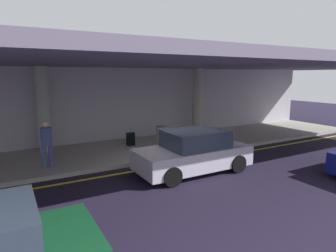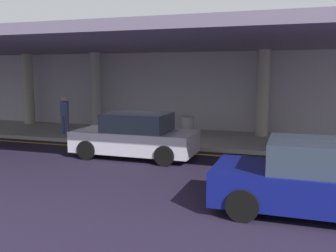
# 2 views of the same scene
# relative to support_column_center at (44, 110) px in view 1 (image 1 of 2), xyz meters

# --- Properties ---
(ground_plane) EXTENTS (60.00, 60.00, 0.00)m
(ground_plane) POSITION_rel_support_column_center_xyz_m (4.00, -4.41, -1.97)
(ground_plane) COLOR #20192D
(sidewalk) EXTENTS (26.00, 4.20, 0.15)m
(sidewalk) POSITION_rel_support_column_center_xyz_m (4.00, -1.31, -1.90)
(sidewalk) COLOR #A7A496
(sidewalk) RESTS_ON ground
(lane_stripe_yellow) EXTENTS (26.00, 0.14, 0.01)m
(lane_stripe_yellow) POSITION_rel_support_column_center_xyz_m (4.00, -3.95, -1.97)
(lane_stripe_yellow) COLOR yellow
(lane_stripe_yellow) RESTS_ON ground
(support_column_center) EXTENTS (0.56, 0.56, 3.65)m
(support_column_center) POSITION_rel_support_column_center_xyz_m (0.00, 0.00, 0.00)
(support_column_center) COLOR #A1A59A
(support_column_center) RESTS_ON sidewalk
(support_column_right_mid) EXTENTS (0.56, 0.56, 3.65)m
(support_column_right_mid) POSITION_rel_support_column_center_xyz_m (8.00, 0.00, 0.00)
(support_column_right_mid) COLOR #ADA494
(support_column_right_mid) RESTS_ON sidewalk
(ceiling_overhang) EXTENTS (28.00, 13.20, 0.30)m
(ceiling_overhang) POSITION_rel_support_column_center_xyz_m (4.00, -1.81, 1.97)
(ceiling_overhang) COLOR slate
(ceiling_overhang) RESTS_ON support_column_far_left
(terminal_back_wall) EXTENTS (26.00, 0.30, 3.80)m
(terminal_back_wall) POSITION_rel_support_column_center_xyz_m (4.00, 0.94, -0.07)
(terminal_back_wall) COLOR #B5AEB8
(terminal_back_wall) RESTS_ON ground
(car_silver) EXTENTS (4.10, 1.92, 1.50)m
(car_silver) POSITION_rel_support_column_center_xyz_m (4.28, -5.03, -1.26)
(car_silver) COLOR #BFB6C7
(car_silver) RESTS_ON ground
(traveler_with_luggage) EXTENTS (0.38, 0.38, 1.68)m
(traveler_with_luggage) POSITION_rel_support_column_center_xyz_m (-0.24, -2.40, -0.86)
(traveler_with_luggage) COLOR #3F5284
(traveler_with_luggage) RESTS_ON sidewalk
(suitcase_upright_primary) EXTENTS (0.36, 0.22, 0.90)m
(suitcase_upright_primary) POSITION_rel_support_column_center_xyz_m (3.60, -0.84, -1.51)
(suitcase_upright_primary) COLOR black
(suitcase_upright_primary) RESTS_ON sidewalk
(trash_bin_steel) EXTENTS (0.56, 0.56, 0.85)m
(trash_bin_steel) POSITION_rel_support_column_center_xyz_m (5.04, -1.26, -1.40)
(trash_bin_steel) COLOR gray
(trash_bin_steel) RESTS_ON sidewalk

